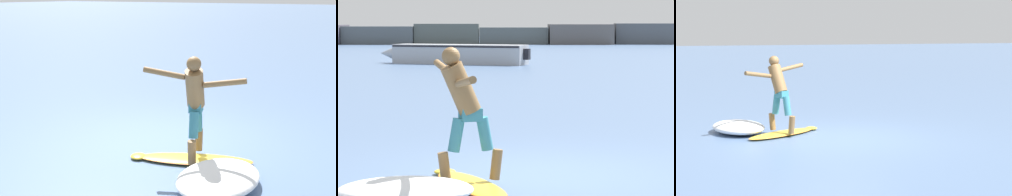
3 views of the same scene
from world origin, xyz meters
The scene contains 4 objects.
ground_plane centered at (0.00, 0.00, 0.00)m, with size 200.00×200.00×0.00m, color slate.
surfboard centered at (-0.93, -0.92, 0.04)m, with size 1.26×2.02×0.22m.
surfer centered at (-1.02, -0.99, 1.08)m, with size 0.94×1.55×1.69m.
wave_foam_at_tail centered at (-1.65, -1.74, 0.14)m, with size 1.68×1.25×0.28m.
Camera 1 is at (-7.25, -4.49, 2.71)m, focal length 50.00 mm.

